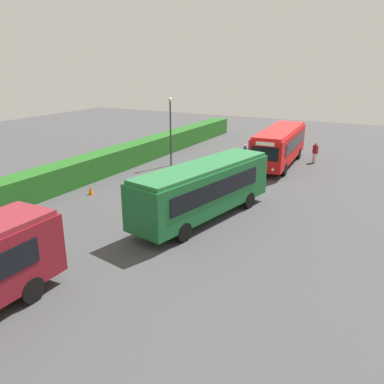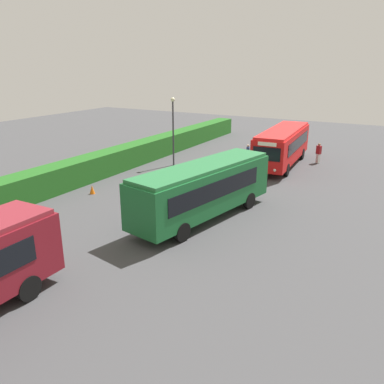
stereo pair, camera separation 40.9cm
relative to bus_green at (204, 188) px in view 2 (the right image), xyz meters
name	(u,v)px [view 2 (the right image)]	position (x,y,z in m)	size (l,w,h in m)	color
ground_plane	(180,217)	(-0.57, 1.22, -1.83)	(87.30, 87.30, 0.00)	#424244
bus_green	(204,188)	(0.00, 0.00, 0.00)	(10.23, 4.30, 3.18)	#19602D
bus_red	(282,145)	(14.07, -0.24, 0.00)	(10.47, 3.19, 3.18)	red
person_left	(248,154)	(12.81, 2.39, -0.87)	(0.45, 0.37, 1.81)	maroon
person_center	(319,153)	(16.50, -2.84, -0.89)	(0.46, 0.51, 1.79)	silver
hedge_row	(56,179)	(-0.57, 11.22, -0.94)	(55.65, 1.78, 1.80)	#225F1D
traffic_cone	(92,190)	(0.19, 8.66, -1.53)	(0.36, 0.36, 0.60)	orange
lamppost	(173,124)	(9.55, 7.95, 1.76)	(0.36, 0.36, 5.78)	#38383D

